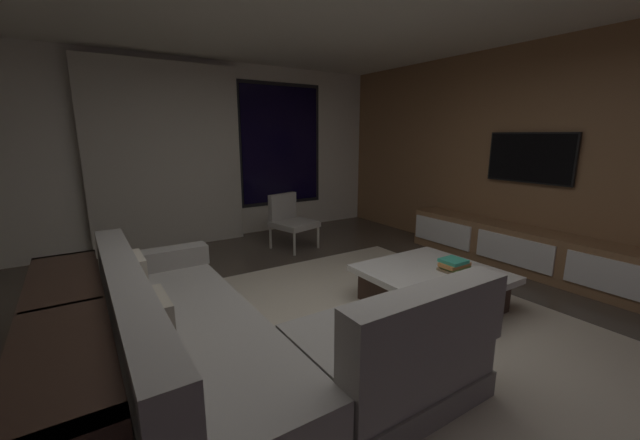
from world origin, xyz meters
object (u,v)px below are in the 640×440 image
at_px(sectional_couch, 239,342).
at_px(media_console, 527,251).
at_px(accent_chair_near_window, 290,218).
at_px(book_stack_on_coffee_table, 454,265).
at_px(console_table_behind_couch, 71,360).
at_px(coffee_table, 431,288).
at_px(mounted_tv, 530,158).

height_order(sectional_couch, media_console, sectional_couch).
relative_size(sectional_couch, accent_chair_near_window, 3.21).
xyz_separation_m(book_stack_on_coffee_table, console_table_behind_couch, (-3.05, 0.14, -0.01)).
distance_m(coffee_table, mounted_tv, 2.23).
xyz_separation_m(accent_chair_near_window, console_table_behind_couch, (-2.69, -2.44, -0.02)).
bearing_deg(coffee_table, console_table_behind_couch, 179.32).
xyz_separation_m(coffee_table, mounted_tv, (1.89, 0.23, 1.16)).
xyz_separation_m(media_console, console_table_behind_couch, (-4.59, 0.00, 0.16)).
bearing_deg(media_console, book_stack_on_coffee_table, -174.96).
distance_m(sectional_couch, accent_chair_near_window, 3.13).
bearing_deg(sectional_couch, coffee_table, 2.73).
height_order(sectional_couch, console_table_behind_couch, sectional_couch).
bearing_deg(mounted_tv, media_console, -132.40).
bearing_deg(console_table_behind_couch, mounted_tv, 2.32).
relative_size(coffee_table, book_stack_on_coffee_table, 3.92).
xyz_separation_m(sectional_couch, mounted_tv, (3.86, 0.32, 1.06)).
bearing_deg(book_stack_on_coffee_table, console_table_behind_couch, 177.37).
bearing_deg(mounted_tv, console_table_behind_couch, -177.68).
bearing_deg(coffee_table, mounted_tv, 6.87).
distance_m(media_console, console_table_behind_couch, 4.59).
relative_size(coffee_table, console_table_behind_couch, 0.55).
bearing_deg(sectional_couch, book_stack_on_coffee_table, -0.33).
relative_size(sectional_couch, media_console, 0.81).
distance_m(coffee_table, book_stack_on_coffee_table, 0.30).
relative_size(sectional_couch, console_table_behind_couch, 1.19).
xyz_separation_m(accent_chair_near_window, mounted_tv, (2.08, -2.25, 0.92)).
distance_m(sectional_couch, book_stack_on_coffee_table, 2.15).
height_order(coffee_table, media_console, media_console).
bearing_deg(media_console, console_table_behind_couch, 179.94).
bearing_deg(console_table_behind_couch, media_console, -0.06).
relative_size(book_stack_on_coffee_table, accent_chair_near_window, 0.38).
bearing_deg(book_stack_on_coffee_table, sectional_couch, 179.67).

